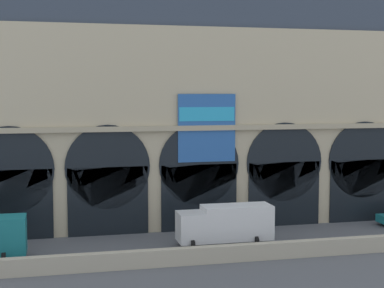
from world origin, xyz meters
TOP-DOWN VIEW (x-y plane):
  - ground_plane at (0.00, 0.00)m, footprint 200.00×200.00m
  - quay_parapet_wall at (0.00, -4.86)m, footprint 90.00×0.70m
  - station_building at (0.02, 7.88)m, footprint 48.83×6.19m
  - box_truck_center at (0.87, -0.35)m, footprint 7.50×2.91m

SIDE VIEW (x-z plane):
  - ground_plane at x=0.00m, z-range 0.00..0.00m
  - quay_parapet_wall at x=0.00m, z-range 0.00..1.20m
  - box_truck_center at x=0.87m, z-range 0.14..3.26m
  - station_building at x=0.02m, z-range -0.23..20.63m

